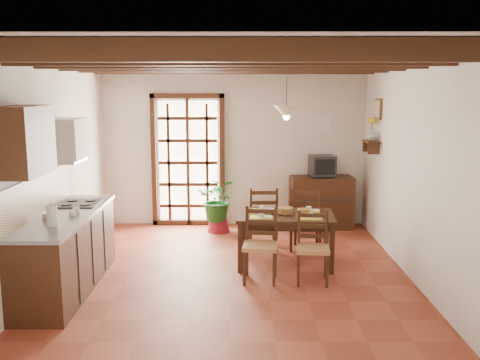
{
  "coord_description": "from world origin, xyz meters",
  "views": [
    {
      "loc": [
        0.12,
        -6.68,
        2.39
      ],
      "look_at": [
        0.1,
        0.4,
        1.15
      ],
      "focal_mm": 40.0,
      "sensor_mm": 36.0,
      "label": 1
    }
  ],
  "objects_px": {
    "chair_near_right": "(312,261)",
    "pendant_lamp": "(286,111)",
    "chair_near_left": "(260,259)",
    "crt_tv": "(322,166)",
    "dining_table": "(285,221)",
    "kitchen_counter": "(67,251)",
    "potted_plant": "(218,198)",
    "chair_far_right": "(306,230)",
    "sideboard": "(321,202)",
    "chair_far_left": "(263,230)"
  },
  "relations": [
    {
      "from": "kitchen_counter",
      "to": "chair_far_left",
      "type": "distance_m",
      "value": 2.87
    },
    {
      "from": "kitchen_counter",
      "to": "crt_tv",
      "type": "height_order",
      "value": "kitchen_counter"
    },
    {
      "from": "chair_near_left",
      "to": "dining_table",
      "type": "bearing_deg",
      "value": 66.52
    },
    {
      "from": "dining_table",
      "to": "chair_far_right",
      "type": "distance_m",
      "value": 0.79
    },
    {
      "from": "chair_far_right",
      "to": "chair_far_left",
      "type": "bearing_deg",
      "value": 12.49
    },
    {
      "from": "chair_far_right",
      "to": "potted_plant",
      "type": "height_order",
      "value": "potted_plant"
    },
    {
      "from": "chair_far_left",
      "to": "dining_table",
      "type": "bearing_deg",
      "value": 109.7
    },
    {
      "from": "dining_table",
      "to": "chair_far_right",
      "type": "bearing_deg",
      "value": 64.12
    },
    {
      "from": "kitchen_counter",
      "to": "potted_plant",
      "type": "bearing_deg",
      "value": 56.78
    },
    {
      "from": "sideboard",
      "to": "potted_plant",
      "type": "xyz_separation_m",
      "value": [
        -1.75,
        -0.24,
        0.12
      ]
    },
    {
      "from": "dining_table",
      "to": "potted_plant",
      "type": "bearing_deg",
      "value": 123.88
    },
    {
      "from": "dining_table",
      "to": "sideboard",
      "type": "relative_size",
      "value": 1.27
    },
    {
      "from": "crt_tv",
      "to": "pendant_lamp",
      "type": "height_order",
      "value": "pendant_lamp"
    },
    {
      "from": "chair_near_right",
      "to": "crt_tv",
      "type": "bearing_deg",
      "value": 85.06
    },
    {
      "from": "sideboard",
      "to": "crt_tv",
      "type": "bearing_deg",
      "value": -94.19
    },
    {
      "from": "chair_far_right",
      "to": "sideboard",
      "type": "height_order",
      "value": "chair_far_right"
    },
    {
      "from": "chair_near_right",
      "to": "sideboard",
      "type": "bearing_deg",
      "value": 85.08
    },
    {
      "from": "potted_plant",
      "to": "chair_far_right",
      "type": "bearing_deg",
      "value": -37.58
    },
    {
      "from": "crt_tv",
      "to": "chair_near_right",
      "type": "bearing_deg",
      "value": -108.62
    },
    {
      "from": "dining_table",
      "to": "sideboard",
      "type": "height_order",
      "value": "sideboard"
    },
    {
      "from": "crt_tv",
      "to": "potted_plant",
      "type": "xyz_separation_m",
      "value": [
        -1.75,
        -0.24,
        -0.51
      ]
    },
    {
      "from": "pendant_lamp",
      "to": "kitchen_counter",
      "type": "bearing_deg",
      "value": -159.19
    },
    {
      "from": "sideboard",
      "to": "pendant_lamp",
      "type": "height_order",
      "value": "pendant_lamp"
    },
    {
      "from": "chair_near_left",
      "to": "pendant_lamp",
      "type": "bearing_deg",
      "value": 69.96
    },
    {
      "from": "dining_table",
      "to": "pendant_lamp",
      "type": "distance_m",
      "value": 1.47
    },
    {
      "from": "chair_near_left",
      "to": "crt_tv",
      "type": "xyz_separation_m",
      "value": [
        1.13,
        2.54,
        0.79
      ]
    },
    {
      "from": "chair_near_right",
      "to": "sideboard",
      "type": "distance_m",
      "value": 2.64
    },
    {
      "from": "chair_near_left",
      "to": "chair_far_right",
      "type": "xyz_separation_m",
      "value": [
        0.72,
        1.27,
        0.01
      ]
    },
    {
      "from": "chair_near_right",
      "to": "crt_tv",
      "type": "relative_size",
      "value": 1.93
    },
    {
      "from": "kitchen_counter",
      "to": "dining_table",
      "type": "relative_size",
      "value": 1.68
    },
    {
      "from": "crt_tv",
      "to": "potted_plant",
      "type": "bearing_deg",
      "value": 179.79
    },
    {
      "from": "chair_near_right",
      "to": "pendant_lamp",
      "type": "relative_size",
      "value": 1.02
    },
    {
      "from": "kitchen_counter",
      "to": "chair_near_right",
      "type": "bearing_deg",
      "value": 4.61
    },
    {
      "from": "kitchen_counter",
      "to": "pendant_lamp",
      "type": "xyz_separation_m",
      "value": [
        2.67,
        1.01,
        1.6
      ]
    },
    {
      "from": "chair_far_left",
      "to": "crt_tv",
      "type": "relative_size",
      "value": 2.13
    },
    {
      "from": "chair_near_left",
      "to": "chair_near_right",
      "type": "bearing_deg",
      "value": 2.51
    },
    {
      "from": "chair_near_left",
      "to": "potted_plant",
      "type": "distance_m",
      "value": 2.4
    },
    {
      "from": "chair_near_right",
      "to": "sideboard",
      "type": "height_order",
      "value": "sideboard"
    },
    {
      "from": "chair_near_right",
      "to": "chair_far_right",
      "type": "bearing_deg",
      "value": 92.41
    },
    {
      "from": "chair_near_left",
      "to": "chair_far_right",
      "type": "height_order",
      "value": "chair_far_right"
    },
    {
      "from": "chair_near_right",
      "to": "kitchen_counter",
      "type": "bearing_deg",
      "value": -169.71
    },
    {
      "from": "chair_far_left",
      "to": "sideboard",
      "type": "height_order",
      "value": "chair_far_left"
    },
    {
      "from": "dining_table",
      "to": "chair_far_left",
      "type": "relative_size",
      "value": 1.4
    },
    {
      "from": "sideboard",
      "to": "pendant_lamp",
      "type": "bearing_deg",
      "value": -117.14
    },
    {
      "from": "dining_table",
      "to": "crt_tv",
      "type": "distance_m",
      "value": 2.11
    },
    {
      "from": "dining_table",
      "to": "kitchen_counter",
      "type": "bearing_deg",
      "value": -157.65
    },
    {
      "from": "chair_far_right",
      "to": "chair_near_left",
      "type": "bearing_deg",
      "value": 76.5
    },
    {
      "from": "potted_plant",
      "to": "chair_far_left",
      "type": "bearing_deg",
      "value": -54.81
    },
    {
      "from": "chair_far_left",
      "to": "chair_far_right",
      "type": "relative_size",
      "value": 1.0
    },
    {
      "from": "chair_far_right",
      "to": "potted_plant",
      "type": "xyz_separation_m",
      "value": [
        -1.34,
        1.03,
        0.27
      ]
    }
  ]
}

